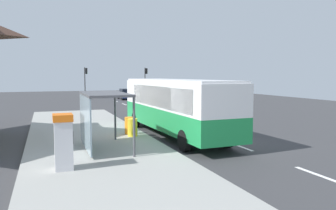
{
  "coord_description": "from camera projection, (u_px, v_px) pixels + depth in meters",
  "views": [
    {
      "loc": [
        -8.56,
        -14.73,
        3.46
      ],
      "look_at": [
        -1.0,
        5.67,
        1.5
      ],
      "focal_mm": 35.64,
      "sensor_mm": 36.0,
      "label": 1
    }
  ],
  "objects": [
    {
      "name": "lane_stripe_seg_2",
      "position": [
        196.0,
        130.0,
        20.86
      ],
      "size": [
        0.16,
        2.2,
        0.01
      ],
      "primitive_type": "cube",
      "color": "silver",
      "rests_on": "ground"
    },
    {
      "name": "lane_stripe_seg_5",
      "position": [
        135.0,
        108.0,
        34.86
      ],
      "size": [
        0.16,
        2.2,
        0.01
      ],
      "primitive_type": "cube",
      "color": "silver",
      "rests_on": "ground"
    },
    {
      "name": "recycling_bin_yellow",
      "position": [
        133.0,
        127.0,
        17.88
      ],
      "size": [
        0.52,
        0.52,
        0.95
      ],
      "primitive_type": "cylinder",
      "color": "yellow",
      "rests_on": "sidewalk_platform"
    },
    {
      "name": "bus_shelter",
      "position": [
        97.0,
        106.0,
        14.64
      ],
      "size": [
        1.8,
        4.0,
        2.5
      ],
      "color": "#4C4C51",
      "rests_on": "sidewalk_platform"
    },
    {
      "name": "bus",
      "position": [
        175.0,
        104.0,
        18.79
      ],
      "size": [
        2.88,
        11.09,
        3.21
      ],
      "color": "#1E8C47",
      "rests_on": "ground"
    },
    {
      "name": "traffic_light_far_side",
      "position": [
        86.0,
        78.0,
        47.0
      ],
      "size": [
        0.49,
        0.28,
        4.53
      ],
      "color": "#2D2D2D",
      "rests_on": "ground"
    },
    {
      "name": "traffic_light_near_side",
      "position": [
        146.0,
        78.0,
        49.23
      ],
      "size": [
        0.49,
        0.28,
        4.53
      ],
      "color": "#2D2D2D",
      "rests_on": "ground"
    },
    {
      "name": "sidewalk_platform",
      "position": [
        92.0,
        143.0,
        16.68
      ],
      "size": [
        6.2,
        30.0,
        0.18
      ],
      "primitive_type": "cube",
      "color": "#999993",
      "rests_on": "ground"
    },
    {
      "name": "lane_stripe_seg_3",
      "position": [
        168.0,
        120.0,
        25.53
      ],
      "size": [
        0.16,
        2.2,
        0.01
      ],
      "primitive_type": "cube",
      "color": "silver",
      "rests_on": "ground"
    },
    {
      "name": "sedan_near",
      "position": [
        126.0,
        94.0,
        47.33
      ],
      "size": [
        1.93,
        4.44,
        1.52
      ],
      "color": "navy",
      "rests_on": "ground"
    },
    {
      "name": "lane_stripe_seg_4",
      "position": [
        149.0,
        113.0,
        30.2
      ],
      "size": [
        0.16,
        2.2,
        0.01
      ],
      "primitive_type": "cube",
      "color": "silver",
      "rests_on": "ground"
    },
    {
      "name": "white_van",
      "position": [
        151.0,
        95.0,
        35.81
      ],
      "size": [
        2.22,
        5.28,
        2.3
      ],
      "color": "silver",
      "rests_on": "ground"
    },
    {
      "name": "ground_plane",
      "position": [
        146.0,
        114.0,
        30.11
      ],
      "size": [
        56.0,
        92.0,
        0.04
      ],
      "primitive_type": "cube",
      "color": "#38383A"
    },
    {
      "name": "lane_stripe_seg_6",
      "position": [
        124.0,
        104.0,
        39.53
      ],
      "size": [
        0.16,
        2.2,
        0.01
      ],
      "primitive_type": "cube",
      "color": "silver",
      "rests_on": "ground"
    },
    {
      "name": "lane_stripe_seg_0",
      "position": [
        319.0,
        175.0,
        11.52
      ],
      "size": [
        0.16,
        2.2,
        0.01
      ],
      "primitive_type": "cube",
      "color": "silver",
      "rests_on": "ground"
    },
    {
      "name": "recycling_bin_orange",
      "position": [
        129.0,
        126.0,
        18.54
      ],
      "size": [
        0.52,
        0.52,
        0.95
      ],
      "primitive_type": "cylinder",
      "color": "orange",
      "rests_on": "sidewalk_platform"
    },
    {
      "name": "lane_stripe_seg_7",
      "position": [
        116.0,
        101.0,
        44.2
      ],
      "size": [
        0.16,
        2.2,
        0.01
      ],
      "primitive_type": "cube",
      "color": "silver",
      "rests_on": "ground"
    },
    {
      "name": "ticket_machine",
      "position": [
        63.0,
        141.0,
        11.56
      ],
      "size": [
        0.66,
        0.76,
        1.94
      ],
      "color": "silver",
      "rests_on": "sidewalk_platform"
    },
    {
      "name": "lane_stripe_seg_1",
      "position": [
        240.0,
        146.0,
        16.19
      ],
      "size": [
        0.16,
        2.2,
        0.01
      ],
      "primitive_type": "cube",
      "color": "silver",
      "rests_on": "ground"
    }
  ]
}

